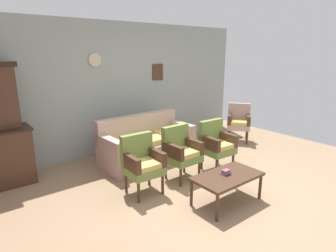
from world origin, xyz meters
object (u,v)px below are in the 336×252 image
object	(u,v)px
floral_couch	(147,145)
book_stack_on_table	(226,172)
wingback_chair_by_fireplace	(239,121)
coffee_table	(227,178)
armchair_near_couch_end	(181,150)
armchair_by_doorway	(142,162)
armchair_near_cabinet	(216,143)

from	to	relation	value
floral_couch	book_stack_on_table	distance (m)	1.98
book_stack_on_table	wingback_chair_by_fireplace	bearing A→B (deg)	35.10
coffee_table	wingback_chair_by_fireplace	bearing A→B (deg)	35.60
floral_couch	coffee_table	distance (m)	2.01
floral_couch	armchair_near_couch_end	size ratio (longest dim) A/B	2.09
wingback_chair_by_fireplace	armchair_by_doorway	bearing A→B (deg)	-166.81
floral_couch	book_stack_on_table	world-z (taller)	floral_couch
armchair_near_couch_end	book_stack_on_table	distance (m)	0.98
armchair_near_cabinet	wingback_chair_by_fireplace	world-z (taller)	same
armchair_by_doorway	book_stack_on_table	distance (m)	1.24
book_stack_on_table	armchair_near_couch_end	bearing A→B (deg)	90.07
floral_couch	book_stack_on_table	size ratio (longest dim) A/B	14.25
armchair_near_cabinet	armchair_near_couch_end	bearing A→B (deg)	172.74
coffee_table	floral_couch	bearing A→B (deg)	90.60
coffee_table	armchair_near_cabinet	bearing A→B (deg)	50.42
armchair_near_cabinet	book_stack_on_table	bearing A→B (deg)	-130.50
floral_couch	coffee_table	bearing A→B (deg)	-89.40
armchair_near_couch_end	book_stack_on_table	bearing A→B (deg)	-89.93
floral_couch	armchair_by_doorway	size ratio (longest dim) A/B	2.09
floral_couch	armchair_near_couch_end	xyz separation A→B (m)	(0.03, -0.99, 0.17)
floral_couch	coffee_table	size ratio (longest dim) A/B	1.88
floral_couch	book_stack_on_table	xyz separation A→B (m)	(0.03, -1.98, 0.12)
armchair_near_cabinet	floral_couch	bearing A→B (deg)	125.70
floral_couch	armchair_by_doorway	world-z (taller)	same
armchair_near_cabinet	wingback_chair_by_fireplace	distance (m)	1.88
armchair_near_couch_end	book_stack_on_table	xyz separation A→B (m)	(0.00, -0.98, -0.05)
armchair_near_cabinet	coffee_table	bearing A→B (deg)	-129.58
armchair_near_cabinet	coffee_table	distance (m)	1.20
armchair_near_couch_end	armchair_near_cabinet	bearing A→B (deg)	-7.26
floral_couch	armchair_near_couch_end	distance (m)	1.01
armchair_by_doorway	coffee_table	xyz separation A→B (m)	(0.78, -1.00, -0.12)
coffee_table	book_stack_on_table	size ratio (longest dim) A/B	7.56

